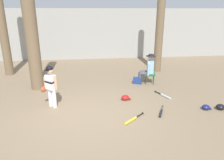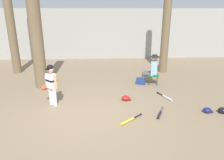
{
  "view_description": "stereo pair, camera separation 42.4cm",
  "coord_description": "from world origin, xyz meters",
  "px_view_note": "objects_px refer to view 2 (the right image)",
  "views": [
    {
      "loc": [
        -0.0,
        -5.22,
        2.81
      ],
      "look_at": [
        0.72,
        0.88,
        0.75
      ],
      "focal_mm": 33.16,
      "sensor_mm": 36.0,
      "label": 1
    },
    {
      "loc": [
        0.42,
        -5.25,
        2.81
      ],
      "look_at": [
        0.72,
        0.88,
        0.75
      ],
      "focal_mm": 33.16,
      "sensor_mm": 36.0,
      "label": 2
    }
  ],
  "objects_px": {
    "tree_near_player": "(36,32)",
    "bat_black_composite": "(160,114)",
    "seated_spectator": "(151,69)",
    "bat_yellow_trainer": "(129,120)",
    "bat_aluminum_silver": "(166,97)",
    "batting_helmet_red": "(126,98)",
    "young_ballplayer": "(51,83)",
    "batting_helmet_black": "(223,110)",
    "batting_helmet_navy": "(207,110)",
    "tree_far_left": "(9,16)",
    "tree_behind_spectator": "(166,23)",
    "folding_stool": "(153,75)",
    "handbag_beside_stool": "(141,81)"
  },
  "relations": [
    {
      "from": "tree_far_left",
      "to": "batting_helmet_red",
      "type": "xyz_separation_m",
      "value": [
        4.81,
        -3.49,
        -2.5
      ]
    },
    {
      "from": "bat_aluminum_silver",
      "to": "bat_yellow_trainer",
      "type": "height_order",
      "value": "same"
    },
    {
      "from": "batting_helmet_black",
      "to": "batting_helmet_navy",
      "type": "xyz_separation_m",
      "value": [
        -0.44,
        0.05,
        -0.01
      ]
    },
    {
      "from": "tree_behind_spectator",
      "to": "handbag_beside_stool",
      "type": "distance_m",
      "value": 3.1
    },
    {
      "from": "young_ballplayer",
      "to": "tree_far_left",
      "type": "bearing_deg",
      "value": 123.73
    },
    {
      "from": "batting_helmet_black",
      "to": "batting_helmet_red",
      "type": "distance_m",
      "value": 2.9
    },
    {
      "from": "handbag_beside_stool",
      "to": "batting_helmet_black",
      "type": "xyz_separation_m",
      "value": [
        1.93,
        -2.56,
        -0.05
      ]
    },
    {
      "from": "tree_behind_spectator",
      "to": "bat_aluminum_silver",
      "type": "relative_size",
      "value": 6.97
    },
    {
      "from": "young_ballplayer",
      "to": "batting_helmet_red",
      "type": "relative_size",
      "value": 4.21
    },
    {
      "from": "seated_spectator",
      "to": "batting_helmet_black",
      "type": "distance_m",
      "value": 3.05
    },
    {
      "from": "bat_aluminum_silver",
      "to": "batting_helmet_navy",
      "type": "xyz_separation_m",
      "value": [
        0.88,
        -1.08,
        0.04
      ]
    },
    {
      "from": "tree_far_left",
      "to": "bat_yellow_trainer",
      "type": "relative_size",
      "value": 8.51
    },
    {
      "from": "tree_far_left",
      "to": "bat_aluminum_silver",
      "type": "distance_m",
      "value": 7.51
    },
    {
      "from": "tree_far_left",
      "to": "batting_helmet_navy",
      "type": "distance_m",
      "value": 8.74
    },
    {
      "from": "tree_far_left",
      "to": "batting_helmet_red",
      "type": "relative_size",
      "value": 18.24
    },
    {
      "from": "bat_aluminum_silver",
      "to": "batting_helmet_black",
      "type": "height_order",
      "value": "batting_helmet_black"
    },
    {
      "from": "bat_yellow_trainer",
      "to": "batting_helmet_navy",
      "type": "bearing_deg",
      "value": 9.91
    },
    {
      "from": "tree_behind_spectator",
      "to": "young_ballplayer",
      "type": "relative_size",
      "value": 3.94
    },
    {
      "from": "tree_near_player",
      "to": "tree_far_left",
      "type": "bearing_deg",
      "value": 130.01
    },
    {
      "from": "tree_behind_spectator",
      "to": "handbag_beside_stool",
      "type": "bearing_deg",
      "value": -128.74
    },
    {
      "from": "tree_near_player",
      "to": "bat_black_composite",
      "type": "bearing_deg",
      "value": -32.58
    },
    {
      "from": "young_ballplayer",
      "to": "bat_yellow_trainer",
      "type": "distance_m",
      "value": 2.63
    },
    {
      "from": "batting_helmet_black",
      "to": "tree_near_player",
      "type": "bearing_deg",
      "value": 156.78
    },
    {
      "from": "batting_helmet_black",
      "to": "batting_helmet_navy",
      "type": "bearing_deg",
      "value": 173.92
    },
    {
      "from": "folding_stool",
      "to": "batting_helmet_navy",
      "type": "height_order",
      "value": "folding_stool"
    },
    {
      "from": "tree_behind_spectator",
      "to": "tree_far_left",
      "type": "distance_m",
      "value": 6.98
    },
    {
      "from": "tree_far_left",
      "to": "batting_helmet_black",
      "type": "xyz_separation_m",
      "value": [
        7.52,
        -4.51,
        -2.5
      ]
    },
    {
      "from": "folding_stool",
      "to": "handbag_beside_stool",
      "type": "distance_m",
      "value": 0.56
    },
    {
      "from": "tree_behind_spectator",
      "to": "seated_spectator",
      "type": "xyz_separation_m",
      "value": [
        -0.97,
        -1.7,
        -1.66
      ]
    },
    {
      "from": "tree_far_left",
      "to": "handbag_beside_stool",
      "type": "bearing_deg",
      "value": -19.23
    },
    {
      "from": "batting_helmet_black",
      "to": "bat_aluminum_silver",
      "type": "bearing_deg",
      "value": 139.44
    },
    {
      "from": "handbag_beside_stool",
      "to": "bat_aluminum_silver",
      "type": "distance_m",
      "value": 1.56
    },
    {
      "from": "tree_near_player",
      "to": "batting_helmet_red",
      "type": "relative_size",
      "value": 15.94
    },
    {
      "from": "folding_stool",
      "to": "batting_helmet_red",
      "type": "distance_m",
      "value": 2.02
    },
    {
      "from": "batting_helmet_red",
      "to": "tree_near_player",
      "type": "bearing_deg",
      "value": 154.65
    },
    {
      "from": "tree_behind_spectator",
      "to": "batting_helmet_red",
      "type": "distance_m",
      "value": 4.5
    },
    {
      "from": "tree_near_player",
      "to": "batting_helmet_red",
      "type": "xyz_separation_m",
      "value": [
        3.12,
        -1.48,
        -2.02
      ]
    },
    {
      "from": "batting_helmet_navy",
      "to": "bat_aluminum_silver",
      "type": "bearing_deg",
      "value": 129.2
    },
    {
      "from": "handbag_beside_stool",
      "to": "batting_helmet_red",
      "type": "bearing_deg",
      "value": -116.72
    },
    {
      "from": "bat_yellow_trainer",
      "to": "handbag_beside_stool",
      "type": "bearing_deg",
      "value": 73.95
    },
    {
      "from": "tree_behind_spectator",
      "to": "bat_aluminum_silver",
      "type": "bearing_deg",
      "value": -103.66
    },
    {
      "from": "tree_far_left",
      "to": "bat_aluminum_silver",
      "type": "relative_size",
      "value": 7.66
    },
    {
      "from": "batting_helmet_black",
      "to": "young_ballplayer",
      "type": "bearing_deg",
      "value": 171.16
    },
    {
      "from": "bat_aluminum_silver",
      "to": "batting_helmet_red",
      "type": "xyz_separation_m",
      "value": [
        -1.39,
        -0.11,
        0.04
      ]
    },
    {
      "from": "bat_aluminum_silver",
      "to": "bat_black_composite",
      "type": "height_order",
      "value": "same"
    },
    {
      "from": "bat_black_composite",
      "to": "batting_helmet_red",
      "type": "xyz_separation_m",
      "value": [
        -0.85,
        1.06,
        0.04
      ]
    },
    {
      "from": "seated_spectator",
      "to": "bat_yellow_trainer",
      "type": "xyz_separation_m",
      "value": [
        -1.25,
        -2.95,
        -0.61
      ]
    },
    {
      "from": "seated_spectator",
      "to": "handbag_beside_stool",
      "type": "relative_size",
      "value": 3.53
    },
    {
      "from": "batting_helmet_navy",
      "to": "batting_helmet_red",
      "type": "height_order",
      "value": "batting_helmet_red"
    },
    {
      "from": "bat_aluminum_silver",
      "to": "handbag_beside_stool",
      "type": "bearing_deg",
      "value": 113.15
    }
  ]
}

